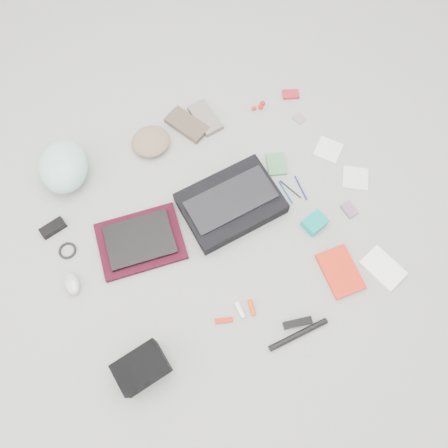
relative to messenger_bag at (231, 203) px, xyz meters
name	(u,v)px	position (x,y,z in m)	size (l,w,h in m)	color
ground_plane	(224,228)	(-0.07, -0.09, -0.04)	(4.00, 4.00, 0.00)	gray
messenger_bag	(231,203)	(0.00, 0.00, 0.00)	(0.46, 0.32, 0.08)	black
bag_flap	(231,200)	(0.00, 0.00, 0.04)	(0.42, 0.19, 0.01)	black
laptop_sleeve	(141,241)	(-0.46, 0.00, -0.02)	(0.39, 0.29, 0.03)	#330613
laptop	(140,240)	(-0.46, 0.00, 0.00)	(0.31, 0.22, 0.02)	black
bike_helmet	(64,167)	(-0.68, 0.48, 0.05)	(0.23, 0.29, 0.17)	#AAE2D1
beanie	(151,142)	(-0.24, 0.48, 0.00)	(0.20, 0.19, 0.07)	#876953
mitten_left	(187,125)	(-0.03, 0.52, -0.02)	(0.11, 0.22, 0.03)	brown
mitten_right	(205,118)	(0.08, 0.52, -0.02)	(0.10, 0.20, 0.03)	slate
power_brick	(53,228)	(-0.82, 0.22, -0.02)	(0.12, 0.05, 0.03)	black
cable_coil	(67,251)	(-0.79, 0.09, -0.03)	(0.08, 0.08, 0.01)	black
mouse	(72,284)	(-0.81, -0.08, -0.02)	(0.07, 0.11, 0.04)	#A7A7A7
camera_bag	(142,368)	(-0.64, -0.55, 0.03)	(0.20, 0.14, 0.13)	black
multitool	(224,320)	(-0.25, -0.49, -0.03)	(0.08, 0.02, 0.01)	#B51B05
toiletry_tube_white	(240,310)	(-0.16, -0.48, -0.03)	(0.02, 0.02, 0.07)	white
toiletry_tube_orange	(252,307)	(-0.11, -0.49, -0.03)	(0.02, 0.02, 0.07)	#D24404
u_lock	(298,323)	(0.04, -0.63, -0.03)	(0.13, 0.03, 0.03)	black
bike_pump	(298,334)	(0.02, -0.68, -0.02)	(0.03, 0.03, 0.28)	black
book_red	(340,271)	(0.33, -0.50, -0.03)	(0.15, 0.22, 0.02)	red
book_white	(383,268)	(0.52, -0.56, -0.03)	(0.12, 0.19, 0.02)	white
notepad	(276,164)	(0.31, 0.12, -0.03)	(0.09, 0.12, 0.01)	#467E4B
pen_blue	(286,192)	(0.28, -0.04, -0.03)	(0.01, 0.01, 0.13)	navy
pen_black	(290,189)	(0.31, -0.03, -0.03)	(0.01, 0.01, 0.14)	black
pen_navy	(301,188)	(0.36, -0.04, -0.03)	(0.01, 0.01, 0.14)	navy
accordion_wallet	(315,223)	(0.33, -0.24, -0.01)	(0.10, 0.08, 0.05)	#029788
card_deck	(349,209)	(0.52, -0.24, -0.03)	(0.05, 0.08, 0.01)	slate
napkin_top	(328,150)	(0.59, 0.10, -0.03)	(0.12, 0.12, 0.01)	silver
napkin_bottom	(356,178)	(0.64, -0.10, -0.03)	(0.12, 0.12, 0.01)	silver
lollipop_a	(254,108)	(0.34, 0.48, -0.03)	(0.03, 0.03, 0.03)	red
lollipop_b	(261,107)	(0.38, 0.47, -0.02)	(0.03, 0.03, 0.03)	red
lollipop_c	(263,103)	(0.40, 0.48, -0.02)	(0.03, 0.03, 0.03)	maroon
altoids_tin	(291,94)	(0.56, 0.48, -0.03)	(0.09, 0.06, 0.02)	red
stamp_sheet	(299,118)	(0.54, 0.33, -0.04)	(0.05, 0.06, 0.00)	gray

